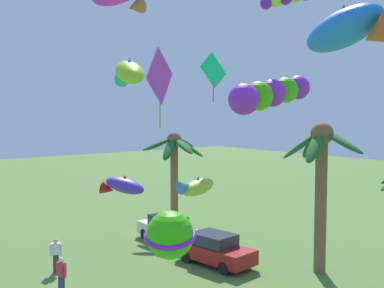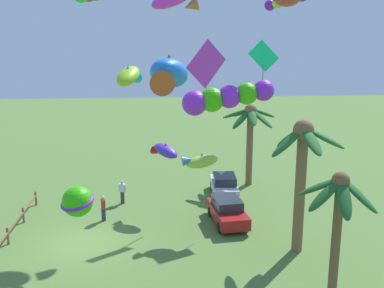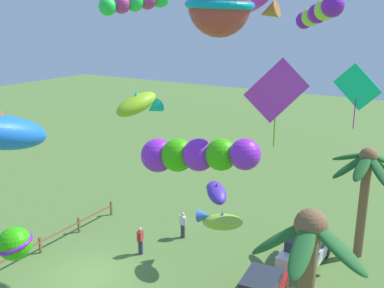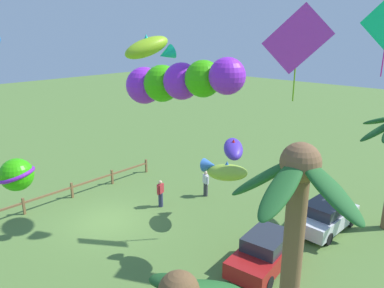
% 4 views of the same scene
% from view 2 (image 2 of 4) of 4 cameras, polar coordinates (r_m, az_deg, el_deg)
% --- Properties ---
extents(ground_plane, '(120.00, 120.00, 0.00)m').
position_cam_2_polar(ground_plane, '(25.42, -13.65, -12.24)').
color(ground_plane, '#567A38').
extents(palm_tree_0, '(3.83, 3.86, 6.96)m').
position_cam_2_polar(palm_tree_0, '(22.92, 13.86, -1.80)').
color(palm_tree_0, brown).
rests_on(palm_tree_0, ground).
extents(palm_tree_1, '(3.34, 3.22, 5.64)m').
position_cam_2_polar(palm_tree_1, '(19.23, 18.14, -7.41)').
color(palm_tree_1, brown).
rests_on(palm_tree_1, ground).
extents(palm_tree_2, '(4.06, 4.19, 6.13)m').
position_cam_2_polar(palm_tree_2, '(33.13, 7.40, 2.53)').
color(palm_tree_2, brown).
rests_on(palm_tree_2, ground).
extents(rail_fence, '(11.71, 0.12, 0.95)m').
position_cam_2_polar(rail_fence, '(26.38, -22.43, -10.53)').
color(rail_fence, brown).
rests_on(rail_fence, ground).
extents(parked_car_0, '(4.06, 2.12, 1.51)m').
position_cam_2_polar(parked_car_0, '(27.09, 4.54, -8.50)').
color(parked_car_0, '#A51919').
rests_on(parked_car_0, ground).
extents(parked_car_1, '(3.98, 1.90, 1.51)m').
position_cam_2_polar(parked_car_1, '(31.56, 4.12, -5.26)').
color(parked_car_1, silver).
rests_on(parked_car_1, ground).
extents(spectator_0, '(0.54, 0.31, 1.59)m').
position_cam_2_polar(spectator_0, '(27.80, -11.24, -8.00)').
color(spectator_0, '#2D3351').
rests_on(spectator_0, ground).
extents(spectator_1, '(0.35, 0.52, 1.59)m').
position_cam_2_polar(spectator_1, '(30.34, -8.88, -6.05)').
color(spectator_1, '#38383D').
rests_on(spectator_1, ground).
extents(kite_fish_0, '(2.19, 2.06, 1.12)m').
position_cam_2_polar(kite_fish_0, '(28.18, -3.52, -0.85)').
color(kite_fish_0, '#4B2FBC').
extents(kite_fish_1, '(1.16, 2.21, 0.97)m').
position_cam_2_polar(kite_fish_1, '(25.17, 1.00, -2.19)').
color(kite_fish_1, '#A0CC3A').
extents(kite_ball_4, '(2.03, 2.03, 1.31)m').
position_cam_2_polar(kite_ball_4, '(19.66, -14.39, -7.11)').
color(kite_ball_4, '#2EBE0C').
extents(kite_diamond_5, '(1.53, 2.67, 4.21)m').
position_cam_2_polar(kite_diamond_5, '(28.25, 1.84, 10.09)').
color(kite_diamond_5, '#C336B8').
extents(kite_tube_6, '(1.20, 4.37, 1.63)m').
position_cam_2_polar(kite_tube_6, '(21.02, 4.21, 5.93)').
color(kite_tube_6, '#9626DD').
extents(kite_fish_7, '(2.56, 1.63, 1.37)m').
position_cam_2_polar(kite_fish_7, '(23.68, -8.02, 8.53)').
color(kite_fish_7, '#96CE21').
extents(kite_fish_9, '(3.11, 1.72, 1.55)m').
position_cam_2_polar(kite_fish_9, '(15.38, -2.99, 8.82)').
color(kite_fish_9, blue).
extents(kite_fish_10, '(1.54, 3.20, 1.83)m').
position_cam_2_polar(kite_fish_10, '(28.95, -2.26, 17.92)').
color(kite_fish_10, '#E32EEE').
extents(kite_diamond_11, '(0.11, 2.00, 2.79)m').
position_cam_2_polar(kite_diamond_11, '(28.76, 9.10, 10.95)').
color(kite_diamond_11, '#12DF87').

